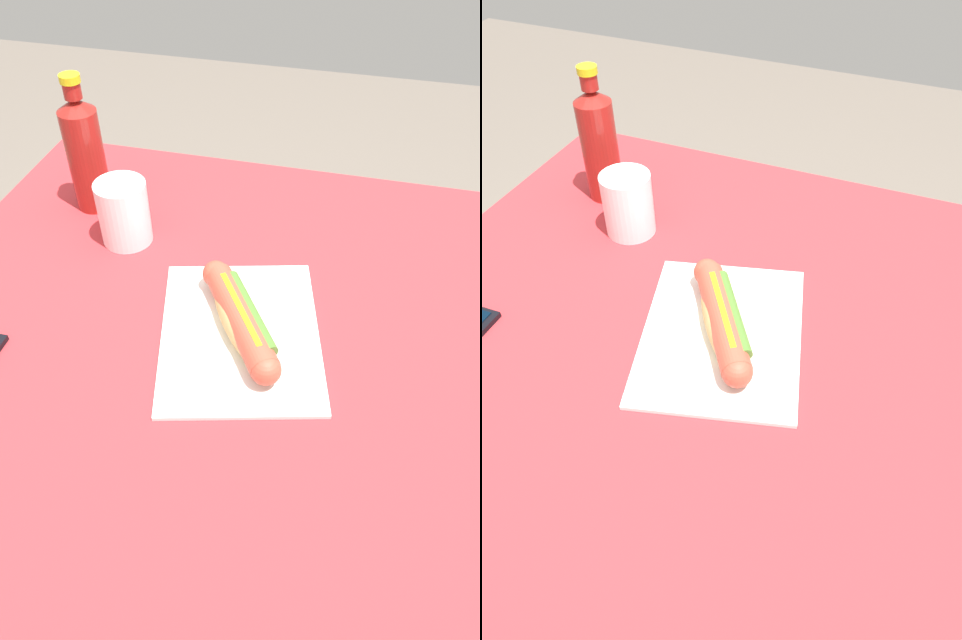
{
  "view_description": "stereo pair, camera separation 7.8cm",
  "coord_description": "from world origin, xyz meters",
  "views": [
    {
      "loc": [
        0.5,
        0.19,
        1.35
      ],
      "look_at": [
        -0.04,
        0.06,
        0.8
      ],
      "focal_mm": 31.57,
      "sensor_mm": 36.0,
      "label": 1
    },
    {
      "loc": [
        0.47,
        0.27,
        1.35
      ],
      "look_at": [
        -0.04,
        0.06,
        0.8
      ],
      "focal_mm": 31.57,
      "sensor_mm": 36.0,
      "label": 2
    }
  ],
  "objects": [
    {
      "name": "dining_table",
      "position": [
        0.0,
        0.0,
        0.62
      ],
      "size": [
        1.02,
        0.91,
        0.77
      ],
      "color": "brown",
      "rests_on": "ground"
    },
    {
      "name": "hot_dog",
      "position": [
        -0.04,
        0.06,
        0.8
      ],
      "size": [
        0.21,
        0.15,
        0.05
      ],
      "color": "tan",
      "rests_on": "paper_wrapper"
    },
    {
      "name": "soda_bottle",
      "position": [
        -0.29,
        -0.28,
        0.87
      ],
      "size": [
        0.06,
        0.06,
        0.24
      ],
      "color": "maroon",
      "rests_on": "dining_table"
    },
    {
      "name": "paper_wrapper",
      "position": [
        -0.04,
        0.06,
        0.77
      ],
      "size": [
        0.34,
        0.29,
        0.01
      ],
      "primitive_type": "cube",
      "rotation": [
        0.0,
        0.0,
        0.26
      ],
      "color": "white",
      "rests_on": "dining_table"
    },
    {
      "name": "ground_plane",
      "position": [
        0.0,
        0.0,
        0.0
      ],
      "size": [
        6.0,
        6.0,
        0.0
      ],
      "primitive_type": "plane",
      "color": "#6B6056",
      "rests_on": "ground"
    },
    {
      "name": "drinking_cup",
      "position": [
        -0.21,
        -0.18,
        0.82
      ],
      "size": [
        0.08,
        0.08,
        0.11
      ],
      "primitive_type": "cylinder",
      "color": "white",
      "rests_on": "dining_table"
    }
  ]
}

